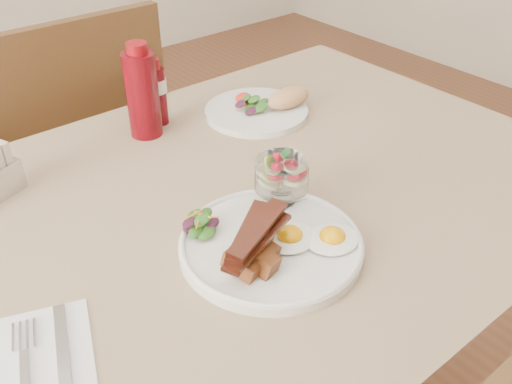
% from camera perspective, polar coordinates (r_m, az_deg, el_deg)
% --- Properties ---
extents(table, '(1.33, 0.88, 0.75)m').
position_cam_1_polar(table, '(1.03, -2.87, -5.02)').
color(table, '#503519').
rests_on(table, ground).
extents(chair_far, '(0.42, 0.42, 0.93)m').
position_cam_1_polar(chair_far, '(1.60, -17.26, 3.08)').
color(chair_far, '#503519').
rests_on(chair_far, ground).
extents(main_plate, '(0.28, 0.28, 0.02)m').
position_cam_1_polar(main_plate, '(0.87, 1.51, -5.37)').
color(main_plate, silver).
rests_on(main_plate, table).
extents(fried_eggs, '(0.14, 0.13, 0.02)m').
position_cam_1_polar(fried_eggs, '(0.86, 5.52, -4.50)').
color(fried_eggs, white).
rests_on(fried_eggs, main_plate).
extents(bacon_potato_pile, '(0.14, 0.10, 0.06)m').
position_cam_1_polar(bacon_potato_pile, '(0.81, -0.09, -5.45)').
color(bacon_potato_pile, brown).
rests_on(bacon_potato_pile, main_plate).
extents(side_salad, '(0.07, 0.07, 0.03)m').
position_cam_1_polar(side_salad, '(0.87, -5.49, -3.26)').
color(side_salad, '#214A13').
rests_on(side_salad, main_plate).
extents(fruit_cup, '(0.09, 0.09, 0.09)m').
position_cam_1_polar(fruit_cup, '(0.92, 2.56, 1.70)').
color(fruit_cup, white).
rests_on(fruit_cup, main_plate).
extents(second_plate, '(0.23, 0.22, 0.06)m').
position_cam_1_polar(second_plate, '(1.25, 0.80, 8.46)').
color(second_plate, silver).
rests_on(second_plate, table).
extents(ketchup_bottle, '(0.08, 0.08, 0.19)m').
position_cam_1_polar(ketchup_bottle, '(1.16, -11.30, 9.68)').
color(ketchup_bottle, '#56040C').
rests_on(ketchup_bottle, table).
extents(hot_sauce_bottle, '(0.05, 0.05, 0.14)m').
position_cam_1_polar(hot_sauce_bottle, '(1.21, -9.82, 9.74)').
color(hot_sauce_bottle, '#56040C').
rests_on(hot_sauce_bottle, table).
extents(napkin_cutlery, '(0.18, 0.24, 0.01)m').
position_cam_1_polar(napkin_cutlery, '(0.76, -20.30, -16.45)').
color(napkin_cutlery, white).
rests_on(napkin_cutlery, table).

